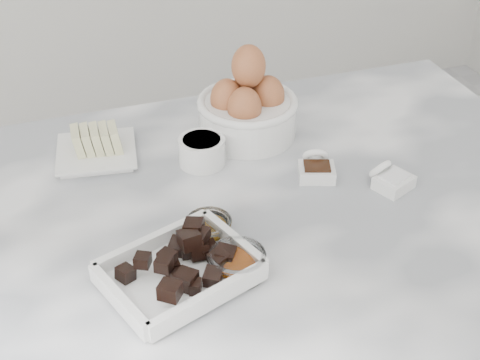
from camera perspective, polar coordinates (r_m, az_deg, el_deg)
The scene contains 9 objects.
marble_slab at distance 1.07m, azimuth -0.50°, elevation -3.72°, with size 1.20×0.80×0.04m, color white.
chocolate_dish at distance 0.93m, azimuth -5.18°, elevation -7.54°, with size 0.24×0.21×0.05m.
butter_plate at distance 1.20m, azimuth -12.34°, elevation 2.80°, with size 0.16×0.16×0.06m.
sugar_ramekin at distance 1.16m, azimuth -3.27°, elevation 2.58°, with size 0.08×0.08×0.05m.
egg_bowl at distance 1.22m, azimuth 0.64°, elevation 6.25°, with size 0.19×0.19×0.18m.
honey_bowl at distance 1.00m, azimuth -2.67°, elevation -4.07°, with size 0.07×0.07×0.03m.
zest_bowl at distance 0.94m, azimuth -0.23°, elevation -7.02°, with size 0.08×0.08×0.04m.
vanilla_spoon at distance 1.14m, azimuth 6.53°, elevation 1.05°, with size 0.07×0.09×0.05m.
salt_spoon at distance 1.13m, azimuth 12.71°, elevation 0.11°, with size 0.08×0.09×0.05m.
Camera 1 is at (-0.26, -0.79, 1.59)m, focal length 50.00 mm.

